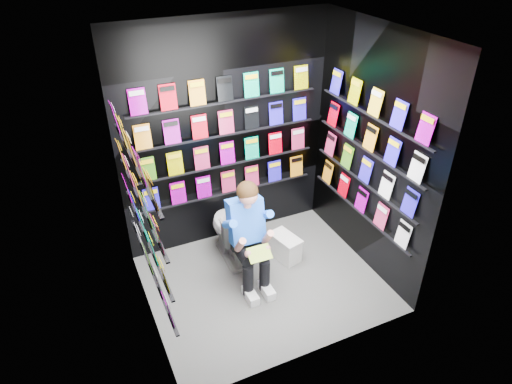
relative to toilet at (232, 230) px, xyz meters
name	(u,v)px	position (x,y,z in m)	size (l,w,h in m)	color
floor	(264,283)	(0.13, -0.56, -0.37)	(2.40, 2.40, 0.00)	#575754
ceiling	(267,35)	(0.13, -0.56, 2.23)	(2.40, 2.40, 0.00)	white
wall_back	(226,137)	(0.13, 0.44, 0.93)	(2.40, 0.04, 2.60)	black
wall_front	(322,238)	(0.13, -1.56, 0.93)	(2.40, 0.04, 2.60)	black
wall_left	(136,209)	(-1.07, -0.56, 0.93)	(0.04, 2.00, 2.60)	black
wall_right	(371,154)	(1.33, -0.56, 0.93)	(0.04, 2.00, 2.60)	black
comics_back	(227,138)	(0.13, 0.41, 0.94)	(2.10, 0.06, 1.37)	#D12861
comics_left	(139,207)	(-1.04, -0.56, 0.94)	(0.06, 1.70, 1.37)	#D12861
comics_right	(368,154)	(1.30, -0.56, 0.94)	(0.06, 1.70, 1.37)	#D12861
toilet	(232,230)	(0.00, 0.00, 0.00)	(0.42, 0.75, 0.73)	white
longbox	(285,248)	(0.54, -0.27, -0.23)	(0.20, 0.36, 0.27)	silver
longbox_lid	(286,238)	(0.54, -0.27, -0.08)	(0.22, 0.38, 0.03)	silver
reader	(245,221)	(0.00, -0.38, 0.38)	(0.48, 0.71, 1.30)	blue
held_comic	(259,253)	(0.00, -0.73, 0.21)	(0.23, 0.01, 0.16)	green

